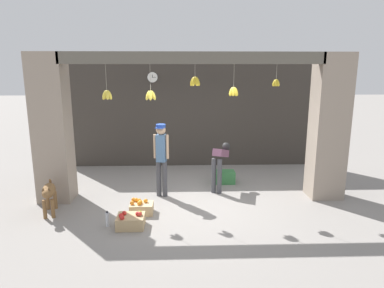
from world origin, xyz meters
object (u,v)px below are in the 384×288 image
produce_box_green (224,177)px  worker_stooping (220,161)px  wall_clock (152,77)px  dog (49,193)px  shopkeeper (161,154)px  water_bottle (108,219)px  fruit_crate_apples (131,221)px  fruit_crate_oranges (141,208)px

produce_box_green → worker_stooping: bearing=-107.6°
wall_clock → dog: bearing=-118.2°
dog → shopkeeper: size_ratio=0.53×
dog → water_bottle: size_ratio=3.04×
dog → worker_stooping: 3.73m
shopkeeper → produce_box_green: shopkeeper is taller
fruit_crate_apples → produce_box_green: produce_box_green is taller
worker_stooping → produce_box_green: bearing=98.2°
dog → wall_clock: 4.37m
worker_stooping → water_bottle: (-2.26, -1.84, -0.57)m
shopkeeper → water_bottle: size_ratio=5.70×
dog → worker_stooping: size_ratio=0.83×
fruit_crate_oranges → worker_stooping: bearing=37.3°
fruit_crate_apples → wall_clock: 4.69m
fruit_crate_oranges → water_bottle: 0.78m
shopkeeper → worker_stooping: (1.34, 0.36, -0.26)m
shopkeeper → water_bottle: shopkeeper is taller
dog → shopkeeper: (2.16, 0.92, 0.52)m
shopkeeper → fruit_crate_oranges: (-0.36, -0.94, -0.85)m
worker_stooping → fruit_crate_oranges: worker_stooping is taller
shopkeeper → worker_stooping: bearing=-153.0°
water_bottle → fruit_crate_apples: bearing=-7.6°
worker_stooping → wall_clock: bearing=154.7°
fruit_crate_oranges → fruit_crate_apples: size_ratio=0.92×
worker_stooping → fruit_crate_apples: bearing=-108.2°
worker_stooping → produce_box_green: 0.76m
shopkeeper → wall_clock: (-0.35, 2.45, 1.61)m
worker_stooping → water_bottle: size_ratio=3.68×
fruit_crate_oranges → produce_box_green: bearing=43.9°
worker_stooping → water_bottle: bearing=-115.0°
worker_stooping → fruit_crate_apples: worker_stooping is taller
dog → produce_box_green: 4.07m
fruit_crate_apples → shopkeeper: bearing=72.6°
wall_clock → produce_box_green: bearing=-40.8°
fruit_crate_oranges → water_bottle: bearing=-135.4°
worker_stooping → fruit_crate_oranges: 2.22m
shopkeeper → wall_clock: wall_clock is taller
shopkeeper → produce_box_green: 1.91m
shopkeeper → water_bottle: 1.93m
produce_box_green → water_bottle: bearing=-135.9°
dog → fruit_crate_apples: (1.67, -0.63, -0.32)m
fruit_crate_apples → produce_box_green: (1.99, 2.40, 0.03)m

